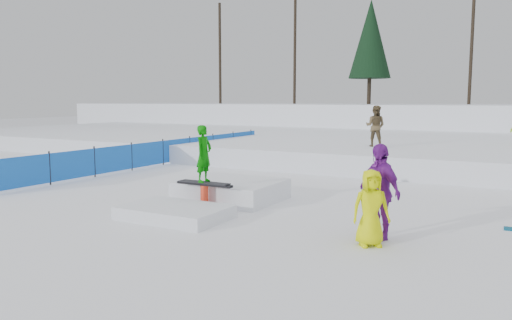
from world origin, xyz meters
The scene contains 8 objects.
ground centered at (0.00, 0.00, 0.00)m, with size 120.00×120.00×0.00m, color white.
snow_berm centered at (0.00, 30.00, 1.20)m, with size 60.00×14.00×2.40m, color white.
snow_midrise centered at (0.00, 16.00, 0.40)m, with size 50.00×18.00×0.80m, color white.
safety_fence centered at (-6.50, 6.60, 0.55)m, with size 0.05×16.00×1.10m.
walker_olive centered at (1.41, 10.69, 1.66)m, with size 0.83×0.65×1.71m, color brown.
spectator_purple centered at (4.50, -0.26, 0.95)m, with size 1.11×0.46×1.90m, color purple.
spectator_yellow centered at (4.50, -0.83, 0.73)m, with size 0.71×0.46×1.46m, color #EBF902.
jib_rail_feature centered at (-0.07, 0.90, 0.30)m, with size 2.60×4.40×2.11m.
Camera 1 is at (7.00, -9.89, 2.74)m, focal length 35.00 mm.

